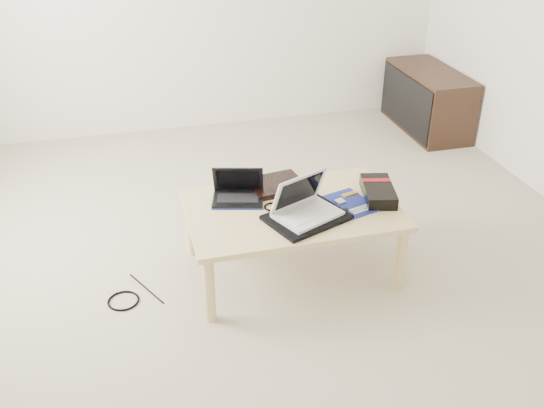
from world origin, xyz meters
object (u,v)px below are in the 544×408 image
object	(u,v)px
netbook	(238,193)
gpu_box	(378,191)
media_cabinet	(427,100)
coffee_table	(292,215)
white_laptop	(305,206)

from	to	relation	value
netbook	gpu_box	distance (m)	0.75
gpu_box	media_cabinet	bearing A→B (deg)	54.85
netbook	gpu_box	size ratio (longest dim) A/B	0.92
coffee_table	netbook	size ratio (longest dim) A/B	3.56
coffee_table	gpu_box	bearing A→B (deg)	-0.84
media_cabinet	white_laptop	distance (m)	2.42
netbook	media_cabinet	bearing A→B (deg)	38.29
coffee_table	white_laptop	xyz separation A→B (m)	(0.03, -0.11, 0.11)
netbook	gpu_box	xyz separation A→B (m)	(0.73, -0.17, -0.01)
white_laptop	coffee_table	bearing A→B (deg)	106.71
media_cabinet	netbook	bearing A→B (deg)	-141.71
netbook	gpu_box	world-z (taller)	netbook
white_laptop	netbook	bearing A→B (deg)	136.83
media_cabinet	netbook	distance (m)	2.45
coffee_table	media_cabinet	bearing A→B (deg)	45.16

